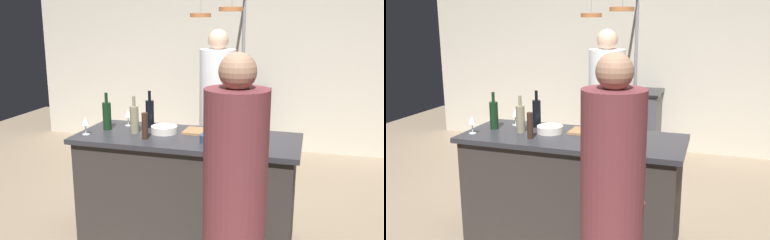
{
  "view_description": "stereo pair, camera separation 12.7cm",
  "coord_description": "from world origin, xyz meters",
  "views": [
    {
      "loc": [
        0.95,
        -3.15,
        1.82
      ],
      "look_at": [
        0.0,
        0.15,
        1.0
      ],
      "focal_mm": 39.67,
      "sensor_mm": 36.0,
      "label": 1
    },
    {
      "loc": [
        1.07,
        -3.11,
        1.82
      ],
      "look_at": [
        0.0,
        0.15,
        1.0
      ],
      "focal_mm": 39.67,
      "sensor_mm": 36.0,
      "label": 2
    }
  ],
  "objects": [
    {
      "name": "wine_bottle_white",
      "position": [
        -0.45,
        -0.02,
        1.02
      ],
      "size": [
        0.07,
        0.07,
        0.31
      ],
      "color": "gray",
      "rests_on": "kitchen_island"
    },
    {
      "name": "mixing_bowl_ceramic",
      "position": [
        -0.21,
        0.05,
        0.93
      ],
      "size": [
        0.22,
        0.22,
        0.06
      ],
      "primitive_type": "cylinder",
      "color": "silver",
      "rests_on": "kitchen_island"
    },
    {
      "name": "mixing_bowl_blue",
      "position": [
        0.21,
        -0.12,
        0.93
      ],
      "size": [
        0.15,
        0.15,
        0.06
      ],
      "primitive_type": "cylinder",
      "color": "#334C6B",
      "rests_on": "kitchen_island"
    },
    {
      "name": "ground_plane",
      "position": [
        0.0,
        0.0,
        0.0
      ],
      "size": [
        9.0,
        9.0,
        0.0
      ],
      "primitive_type": "plane",
      "color": "gray"
    },
    {
      "name": "guest_right",
      "position": [
        0.58,
        -1.0,
        0.77
      ],
      "size": [
        0.35,
        0.35,
        1.66
      ],
      "color": "brown",
      "rests_on": "ground_plane"
    },
    {
      "name": "back_wall",
      "position": [
        0.0,
        2.85,
        1.3
      ],
      "size": [
        6.4,
        0.16,
        2.6
      ],
      "primitive_type": "cube",
      "color": "beige",
      "rests_on": "ground_plane"
    },
    {
      "name": "wine_bottle_red",
      "position": [
        -0.71,
        0.02,
        1.02
      ],
      "size": [
        0.07,
        0.07,
        0.32
      ],
      "color": "#143319",
      "rests_on": "kitchen_island"
    },
    {
      "name": "wine_bottle_dark",
      "position": [
        -0.39,
        0.2,
        1.03
      ],
      "size": [
        0.07,
        0.07,
        0.32
      ],
      "color": "black",
      "rests_on": "kitchen_island"
    },
    {
      "name": "overhead_pot_rack",
      "position": [
        -0.05,
        2.02,
        1.64
      ],
      "size": [
        0.6,
        1.35,
        2.17
      ],
      "color": "gray",
      "rests_on": "ground_plane"
    },
    {
      "name": "wine_bottle_rose",
      "position": [
        0.4,
        -0.05,
        1.01
      ],
      "size": [
        0.07,
        0.07,
        0.3
      ],
      "color": "#B78C8E",
      "rests_on": "kitchen_island"
    },
    {
      "name": "cutting_board",
      "position": [
        0.1,
        0.14,
        0.91
      ],
      "size": [
        0.32,
        0.22,
        0.02
      ],
      "primitive_type": "cube",
      "color": "#997047",
      "rests_on": "kitchen_island"
    },
    {
      "name": "kitchen_island",
      "position": [
        0.0,
        0.0,
        0.45
      ],
      "size": [
        1.8,
        0.72,
        0.9
      ],
      "color": "#332D2B",
      "rests_on": "ground_plane"
    },
    {
      "name": "wine_glass_by_chef",
      "position": [
        -0.81,
        -0.18,
        1.01
      ],
      "size": [
        0.07,
        0.07,
        0.15
      ],
      "color": "silver",
      "rests_on": "kitchen_island"
    },
    {
      "name": "wine_glass_near_right_guest",
      "position": [
        -0.6,
        0.19,
        1.01
      ],
      "size": [
        0.07,
        0.07,
        0.15
      ],
      "color": "silver",
      "rests_on": "kitchen_island"
    },
    {
      "name": "chef",
      "position": [
        0.03,
        0.99,
        0.8
      ],
      "size": [
        0.36,
        0.36,
        1.73
      ],
      "color": "white",
      "rests_on": "ground_plane"
    },
    {
      "name": "stove_range",
      "position": [
        0.0,
        2.45,
        0.45
      ],
      "size": [
        0.8,
        0.64,
        0.89
      ],
      "color": "#47474C",
      "rests_on": "ground_plane"
    },
    {
      "name": "pepper_mill",
      "position": [
        -0.29,
        -0.17,
        1.01
      ],
      "size": [
        0.05,
        0.05,
        0.21
      ],
      "primitive_type": "cylinder",
      "color": "#382319",
      "rests_on": "kitchen_island"
    }
  ]
}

